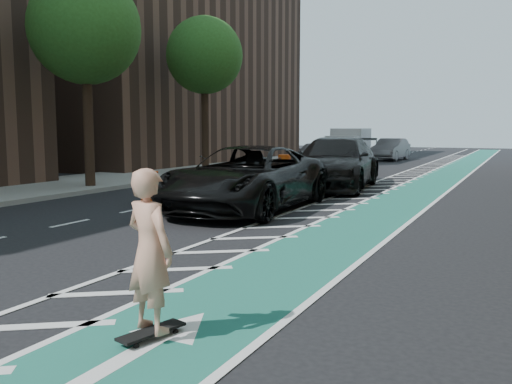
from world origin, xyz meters
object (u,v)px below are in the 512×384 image
Objects in this scene: barrel_a at (150,188)px; suv_near at (247,178)px; skateboarder at (150,250)px; suv_far at (335,163)px.

suv_near is at bearing 0.31° from barrel_a.
suv_far reaches higher than skateboarder.
barrel_a is at bearing 178.54° from suv_near.
skateboarder is 11.03m from barrel_a.
suv_far is at bearing -64.75° from skateboarder.
barrel_a is at bearing -127.63° from suv_far.
skateboarder reaches higher than barrel_a.
suv_near is 6.73× the size of barrel_a.
barrel_a is (-3.80, -6.35, -0.51)m from suv_far.
suv_far reaches higher than suv_near.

